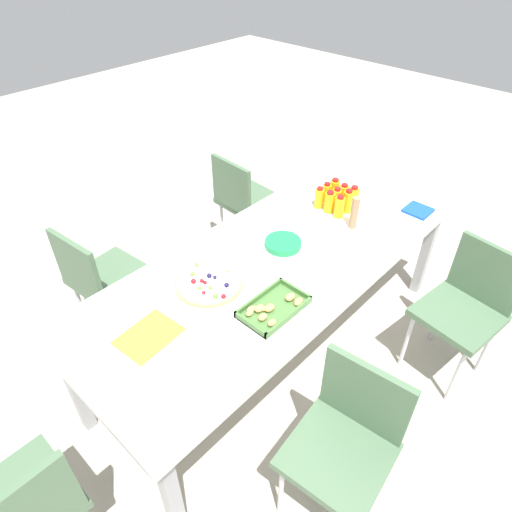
# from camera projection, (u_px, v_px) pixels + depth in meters

# --- Properties ---
(ground_plane) EXTENTS (12.00, 12.00, 0.00)m
(ground_plane) POSITION_uv_depth(u_px,v_px,m) (276.00, 347.00, 2.86)
(ground_plane) COLOR #B2A899
(party_table) EXTENTS (2.36, 0.93, 0.74)m
(party_table) POSITION_uv_depth(u_px,v_px,m) (280.00, 265.00, 2.44)
(party_table) COLOR silver
(party_table) RESTS_ON ground_plane
(chair_far_left) EXTENTS (0.45, 0.45, 0.83)m
(chair_far_left) POSITION_uv_depth(u_px,v_px,m) (467.00, 303.00, 2.46)
(chair_far_left) COLOR #4C6B4C
(chair_far_left) RESTS_ON ground_plane
(chair_near_left) EXTENTS (0.42, 0.42, 0.83)m
(chair_near_left) POSITION_uv_depth(u_px,v_px,m) (244.00, 198.00, 3.33)
(chair_near_left) COLOR #4C6B4C
(chair_near_left) RESTS_ON ground_plane
(chair_near_right) EXTENTS (0.44, 0.44, 0.83)m
(chair_near_right) POSITION_uv_depth(u_px,v_px,m) (100.00, 276.00, 2.63)
(chair_near_right) COLOR #4C6B4C
(chair_near_right) RESTS_ON ground_plane
(chair_far_right) EXTENTS (0.44, 0.44, 0.83)m
(chair_far_right) POSITION_uv_depth(u_px,v_px,m) (347.00, 436.00, 1.85)
(chair_far_right) COLOR #4C6B4C
(chair_far_right) RESTS_ON ground_plane
(juice_bottle_0) EXTENTS (0.06, 0.06, 0.14)m
(juice_bottle_0) POSITION_uv_depth(u_px,v_px,m) (334.00, 189.00, 2.83)
(juice_bottle_0) COLOR #FAAC14
(juice_bottle_0) RESTS_ON party_table
(juice_bottle_1) EXTENTS (0.06, 0.06, 0.14)m
(juice_bottle_1) POSITION_uv_depth(u_px,v_px,m) (326.00, 193.00, 2.79)
(juice_bottle_1) COLOR #F9AC14
(juice_bottle_1) RESTS_ON party_table
(juice_bottle_2) EXTENTS (0.05, 0.05, 0.14)m
(juice_bottle_2) POSITION_uv_depth(u_px,v_px,m) (319.00, 198.00, 2.75)
(juice_bottle_2) COLOR #FAAF14
(juice_bottle_2) RESTS_ON party_table
(juice_bottle_3) EXTENTS (0.06, 0.06, 0.13)m
(juice_bottle_3) POSITION_uv_depth(u_px,v_px,m) (343.00, 194.00, 2.79)
(juice_bottle_3) COLOR #FAAD14
(juice_bottle_3) RESTS_ON party_table
(juice_bottle_4) EXTENTS (0.06, 0.06, 0.13)m
(juice_bottle_4) POSITION_uv_depth(u_px,v_px,m) (336.00, 198.00, 2.75)
(juice_bottle_4) COLOR #F9AE14
(juice_bottle_4) RESTS_ON party_table
(juice_bottle_5) EXTENTS (0.06, 0.06, 0.14)m
(juice_bottle_5) POSITION_uv_depth(u_px,v_px,m) (329.00, 202.00, 2.71)
(juice_bottle_5) COLOR #F9AD14
(juice_bottle_5) RESTS_ON party_table
(juice_bottle_6) EXTENTS (0.06, 0.06, 0.14)m
(juice_bottle_6) POSITION_uv_depth(u_px,v_px,m) (353.00, 197.00, 2.75)
(juice_bottle_6) COLOR #FAAF14
(juice_bottle_6) RESTS_ON party_table
(juice_bottle_7) EXTENTS (0.06, 0.06, 0.15)m
(juice_bottle_7) POSITION_uv_depth(u_px,v_px,m) (348.00, 201.00, 2.70)
(juice_bottle_7) COLOR #F9AB14
(juice_bottle_7) RESTS_ON party_table
(juice_bottle_8) EXTENTS (0.06, 0.06, 0.14)m
(juice_bottle_8) POSITION_uv_depth(u_px,v_px,m) (339.00, 207.00, 2.66)
(juice_bottle_8) COLOR #FAAC14
(juice_bottle_8) RESTS_ON party_table
(fruit_pizza) EXTENTS (0.34, 0.34, 0.05)m
(fruit_pizza) POSITION_uv_depth(u_px,v_px,m) (209.00, 282.00, 2.22)
(fruit_pizza) COLOR tan
(fruit_pizza) RESTS_ON party_table
(snack_tray) EXTENTS (0.33, 0.20, 0.04)m
(snack_tray) POSITION_uv_depth(u_px,v_px,m) (273.00, 308.00, 2.08)
(snack_tray) COLOR #477238
(snack_tray) RESTS_ON party_table
(plate_stack) EXTENTS (0.20, 0.20, 0.03)m
(plate_stack) POSITION_uv_depth(u_px,v_px,m) (283.00, 244.00, 2.46)
(plate_stack) COLOR #1E8C4C
(plate_stack) RESTS_ON party_table
(napkin_stack) EXTENTS (0.15, 0.15, 0.02)m
(napkin_stack) POSITION_uv_depth(u_px,v_px,m) (418.00, 210.00, 2.74)
(napkin_stack) COLOR #194CA5
(napkin_stack) RESTS_ON party_table
(cardboard_tube) EXTENTS (0.04, 0.04, 0.20)m
(cardboard_tube) POSITION_uv_depth(u_px,v_px,m) (354.00, 213.00, 2.55)
(cardboard_tube) COLOR #9E7A56
(cardboard_tube) RESTS_ON party_table
(paper_folder) EXTENTS (0.28, 0.22, 0.01)m
(paper_folder) POSITION_uv_depth(u_px,v_px,m) (149.00, 336.00, 1.96)
(paper_folder) COLOR yellow
(paper_folder) RESTS_ON party_table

